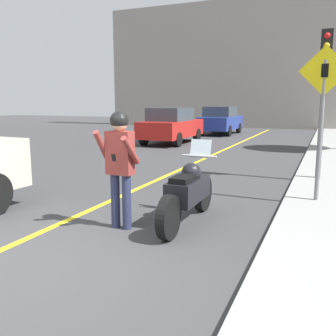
# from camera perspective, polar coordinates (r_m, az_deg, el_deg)

# --- Properties ---
(ground_plane) EXTENTS (80.00, 80.00, 0.00)m
(ground_plane) POSITION_cam_1_polar(r_m,az_deg,el_deg) (4.99, -21.64, -13.72)
(ground_plane) COLOR #38383A
(road_center_line) EXTENTS (0.12, 36.00, 0.01)m
(road_center_line) POSITION_cam_1_polar(r_m,az_deg,el_deg) (10.17, 0.15, -1.00)
(road_center_line) COLOR yellow
(road_center_line) RESTS_ON ground
(building_backdrop) EXTENTS (28.00, 1.20, 9.46)m
(building_backdrop) POSITION_cam_1_polar(r_m,az_deg,el_deg) (29.50, 17.28, 15.01)
(building_backdrop) COLOR gray
(building_backdrop) RESTS_ON ground
(motorcycle) EXTENTS (0.62, 2.23, 1.31)m
(motorcycle) POSITION_cam_1_polar(r_m,az_deg,el_deg) (6.05, 3.09, -3.73)
(motorcycle) COLOR black
(motorcycle) RESTS_ON ground
(person_biker) EXTENTS (0.59, 0.49, 1.82)m
(person_biker) POSITION_cam_1_polar(r_m,az_deg,el_deg) (5.72, -7.36, 1.69)
(person_biker) COLOR #282D4C
(person_biker) RESTS_ON ground
(crossing_sign) EXTENTS (0.91, 0.08, 2.86)m
(crossing_sign) POSITION_cam_1_polar(r_m,az_deg,el_deg) (7.50, 22.44, 8.30)
(crossing_sign) COLOR slate
(crossing_sign) RESTS_ON sidewalk_curb
(traffic_light) EXTENTS (0.26, 0.30, 3.51)m
(traffic_light) POSITION_cam_1_polar(r_m,az_deg,el_deg) (9.82, 22.75, 12.78)
(traffic_light) COLOR #2D2D30
(traffic_light) RESTS_ON sidewalk_curb
(parked_car_red) EXTENTS (1.88, 4.20, 1.68)m
(parked_car_red) POSITION_cam_1_polar(r_m,az_deg,el_deg) (17.87, 0.51, 6.53)
(parked_car_red) COLOR black
(parked_car_red) RESTS_ON ground
(parked_car_blue) EXTENTS (1.88, 4.20, 1.68)m
(parked_car_blue) POSITION_cam_1_polar(r_m,az_deg,el_deg) (23.15, 8.02, 7.23)
(parked_car_blue) COLOR black
(parked_car_blue) RESTS_ON ground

